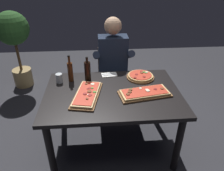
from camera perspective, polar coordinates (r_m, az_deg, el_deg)
The scene contains 12 objects.
ground_plane at distance 2.68m, azimuth 0.09°, elevation -15.31°, with size 6.40×6.40×0.00m, color #2D2D33.
dining_table at distance 2.27m, azimuth 0.10°, elevation -3.81°, with size 1.40×0.96×0.74m.
pizza_rectangular_front at distance 2.19m, azimuth 8.66°, elevation -1.98°, with size 0.55×0.32×0.05m.
pizza_rectangular_left at distance 2.16m, azimuth -6.69°, elevation -2.36°, with size 0.33×0.55×0.05m.
pizza_round_far at distance 2.50m, azimuth 7.57°, elevation 2.46°, with size 0.32×0.32×0.05m.
wine_bottle_dark at distance 2.41m, azimuth -6.53°, elevation 3.89°, with size 0.07×0.07×0.28m.
oil_bottle_amber at distance 2.42m, azimuth -11.05°, elevation 3.76°, with size 0.06×0.06×0.31m.
tumbler_near_camera at distance 2.45m, azimuth -13.86°, elevation 1.77°, with size 0.07×0.07×0.10m.
napkin_cutlery_set at distance 2.55m, azimuth -0.75°, elevation 2.89°, with size 0.19×0.13×0.01m.
diner_chair at distance 3.09m, azimuth 0.11°, elevation 2.65°, with size 0.44×0.44×0.87m.
seated_diner at distance 2.87m, azimuth 0.30°, elevation 6.09°, with size 0.53×0.41×1.33m.
potted_plant_corner at distance 3.83m, azimuth -24.66°, elevation 11.55°, with size 0.53×0.53×1.27m.
Camera 1 is at (-0.15, -1.88, 1.91)m, focal length 34.34 mm.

